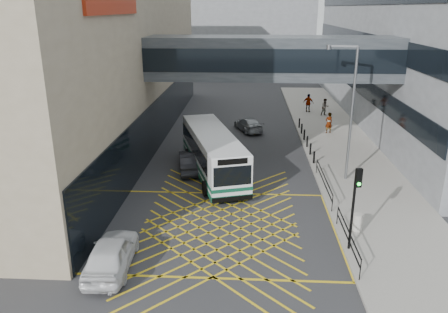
% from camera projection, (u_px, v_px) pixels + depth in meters
% --- Properties ---
extents(ground, '(120.00, 120.00, 0.00)m').
position_uv_depth(ground, '(220.00, 228.00, 22.88)').
color(ground, '#333335').
extents(building_whsmith, '(24.17, 42.00, 16.00)m').
position_uv_depth(building_whsmith, '(17.00, 45.00, 36.36)').
color(building_whsmith, tan).
rests_on(building_whsmith, ground).
extents(building_far, '(28.00, 16.00, 18.00)m').
position_uv_depth(building_far, '(230.00, 19.00, 76.76)').
color(building_far, gray).
rests_on(building_far, ground).
extents(skybridge, '(20.00, 4.10, 3.00)m').
position_uv_depth(skybridge, '(271.00, 58.00, 31.63)').
color(skybridge, '#393E43').
rests_on(skybridge, ground).
extents(pavement, '(6.00, 54.00, 0.16)m').
position_uv_depth(pavement, '(338.00, 145.00, 36.55)').
color(pavement, gray).
rests_on(pavement, ground).
extents(box_junction, '(12.00, 9.00, 0.01)m').
position_uv_depth(box_junction, '(220.00, 228.00, 22.88)').
color(box_junction, gold).
rests_on(box_junction, ground).
extents(bus, '(5.47, 11.00, 3.01)m').
position_uv_depth(bus, '(212.00, 152.00, 29.85)').
color(bus, white).
rests_on(bus, ground).
extents(car_white, '(2.21, 4.91, 1.53)m').
position_uv_depth(car_white, '(111.00, 253.00, 19.09)').
color(car_white, silver).
rests_on(car_white, ground).
extents(car_dark, '(2.56, 4.76, 1.41)m').
position_uv_depth(car_dark, '(190.00, 161.00, 30.73)').
color(car_dark, black).
rests_on(car_dark, ground).
extents(car_silver, '(3.11, 4.54, 1.30)m').
position_uv_depth(car_silver, '(249.00, 124.00, 40.74)').
color(car_silver, gray).
rests_on(car_silver, ground).
extents(traffic_light, '(0.32, 0.49, 4.11)m').
position_uv_depth(traffic_light, '(355.00, 198.00, 19.68)').
color(traffic_light, black).
rests_on(traffic_light, pavement).
extents(street_lamp, '(1.95, 0.70, 8.63)m').
position_uv_depth(street_lamp, '(349.00, 106.00, 27.52)').
color(street_lamp, slate).
rests_on(street_lamp, pavement).
extents(litter_bin, '(0.51, 0.51, 0.88)m').
position_uv_depth(litter_bin, '(358.00, 222.00, 22.21)').
color(litter_bin, '#ADA89E').
rests_on(litter_bin, pavement).
extents(kerb_railings, '(0.05, 12.54, 1.00)m').
position_uv_depth(kerb_railings, '(333.00, 201.00, 23.95)').
color(kerb_railings, black).
rests_on(kerb_railings, pavement).
extents(bollards, '(0.14, 10.14, 0.90)m').
position_uv_depth(bollards, '(306.00, 138.00, 36.52)').
color(bollards, black).
rests_on(bollards, pavement).
extents(pedestrian_a, '(0.89, 0.76, 1.88)m').
position_uv_depth(pedestrian_a, '(329.00, 123.00, 39.36)').
color(pedestrian_a, gray).
rests_on(pedestrian_a, pavement).
extents(pedestrian_b, '(0.99, 0.78, 1.78)m').
position_uv_depth(pedestrian_b, '(325.00, 107.00, 45.77)').
color(pedestrian_b, gray).
rests_on(pedestrian_b, pavement).
extents(pedestrian_c, '(1.29, 0.96, 1.96)m').
position_uv_depth(pedestrian_c, '(308.00, 103.00, 47.29)').
color(pedestrian_c, gray).
rests_on(pedestrian_c, pavement).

